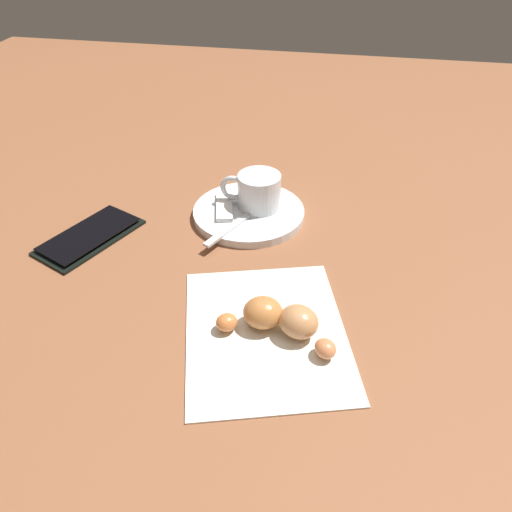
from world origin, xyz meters
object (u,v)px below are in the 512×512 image
object	(u,v)px
saucer	(249,213)
teaspoon	(249,213)
espresso_cup	(258,191)
napkin	(266,331)
cell_phone	(90,236)
sugar_packet	(224,206)
croissant	(280,320)

from	to	relation	value
saucer	teaspoon	distance (m)	0.02
espresso_cup	napkin	world-z (taller)	espresso_cup
teaspoon	cell_phone	distance (m)	0.20
saucer	espresso_cup	world-z (taller)	espresso_cup
sugar_packet	cell_phone	distance (m)	0.18
napkin	teaspoon	bearing A→B (deg)	16.39
teaspoon	napkin	size ratio (longest dim) A/B	0.64
teaspoon	sugar_packet	size ratio (longest dim) A/B	1.79
saucer	sugar_packet	distance (m)	0.03
saucer	napkin	size ratio (longest dim) A/B	0.77
croissant	cell_phone	distance (m)	0.28
espresso_cup	napkin	xyz separation A→B (m)	(-0.21, -0.05, -0.03)
napkin	croissant	world-z (taller)	croissant
napkin	cell_phone	distance (m)	0.27
saucer	cell_phone	xyz separation A→B (m)	(-0.09, 0.19, -0.00)
cell_phone	espresso_cup	bearing A→B (deg)	-63.53
espresso_cup	teaspoon	bearing A→B (deg)	162.83
sugar_packet	croissant	bearing A→B (deg)	13.55
croissant	cell_phone	xyz separation A→B (m)	(0.11, 0.26, -0.01)
saucer	espresso_cup	distance (m)	0.03
cell_phone	napkin	bearing A→B (deg)	-115.36
espresso_cup	croissant	bearing A→B (deg)	-163.67
napkin	sugar_packet	bearing A→B (deg)	24.53
napkin	espresso_cup	bearing A→B (deg)	12.82
sugar_packet	espresso_cup	bearing A→B (deg)	93.08
espresso_cup	sugar_packet	distance (m)	0.05
napkin	cell_phone	bearing A→B (deg)	64.64
saucer	croissant	xyz separation A→B (m)	(-0.20, -0.07, 0.01)
sugar_packet	napkin	distance (m)	0.22
saucer	croissant	world-z (taller)	croissant
saucer	teaspoon	bearing A→B (deg)	-166.96
espresso_cup	croissant	xyz separation A→B (m)	(-0.21, -0.06, -0.02)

